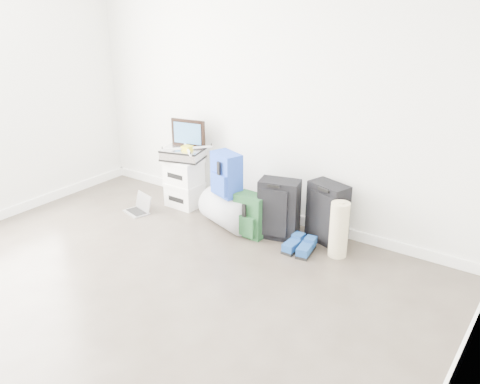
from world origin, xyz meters
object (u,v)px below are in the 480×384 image
Objects in this scene: boxes_stack at (184,183)px; briefcase at (183,154)px; large_suitcase at (279,209)px; carry_on at (327,213)px; duffel_bag at (228,210)px; laptop at (139,208)px.

briefcase is at bearing -179.41° from boxes_stack.
large_suitcase reaches higher than carry_on.
duffel_bag is 1.04m from laptop.
carry_on is 2.05m from laptop.
boxes_stack is at bearing -173.01° from duffel_bag.
briefcase reaches higher than boxes_stack.
boxes_stack reaches higher than duffel_bag.
briefcase is 0.72× the size of carry_on.
boxes_stack is 1.67m from carry_on.
large_suitcase is 0.46m from carry_on.
carry_on is at bearing 9.01° from large_suitcase.
briefcase reaches higher than large_suitcase.
duffel_bag reaches higher than laptop.
laptop is at bearing -123.81° from boxes_stack.
carry_on is (0.42, 0.19, -0.00)m from large_suitcase.
briefcase is 1.33× the size of laptop.
boxes_stack is 0.56m from laptop.
boxes_stack is at bearing -15.65° from briefcase.
boxes_stack is at bearing -158.37° from carry_on.
carry_on is (0.96, 0.27, 0.12)m from duffel_bag.
boxes_stack is at bearing 161.57° from large_suitcase.
duffel_bag is 1.81× the size of laptop.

